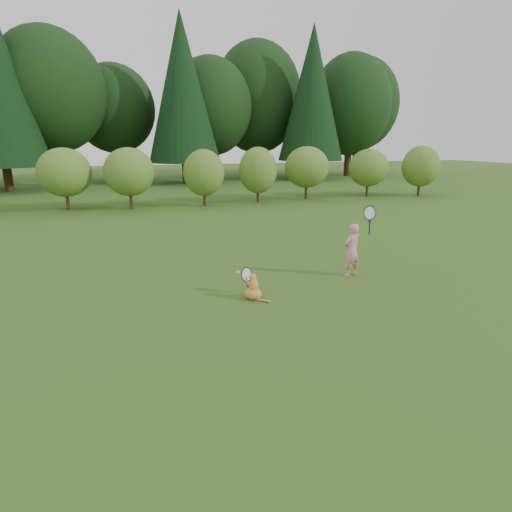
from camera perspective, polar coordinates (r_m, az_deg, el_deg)
name	(u,v)px	position (r m, az deg, el deg)	size (l,w,h in m)	color
ground	(259,303)	(8.16, 0.42, -6.26)	(100.00, 100.00, 0.00)	#2B5718
shrub_row	(169,176)	(20.41, -11.48, 10.39)	(28.00, 3.00, 2.80)	#497725
woodland_backdrop	(145,67)	(30.63, -14.63, 23.15)	(48.00, 10.00, 15.00)	black
child	(353,249)	(9.85, 12.75, 0.96)	(0.71, 0.48, 1.79)	pink
cat	(253,285)	(8.29, -0.41, -3.93)	(0.48, 0.73, 0.71)	#B37422
tennis_ball	(238,272)	(7.70, -2.40, -2.18)	(0.06, 0.06, 0.06)	#C7D619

